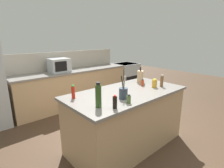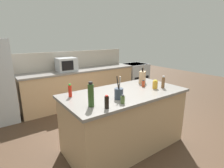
% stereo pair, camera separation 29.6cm
% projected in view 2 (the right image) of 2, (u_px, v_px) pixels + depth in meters
% --- Properties ---
extents(ground_plane, '(14.00, 14.00, 0.00)m').
position_uv_depth(ground_plane, '(124.00, 145.00, 2.95)').
color(ground_plane, '#473323').
extents(back_counter_run, '(3.07, 0.66, 0.94)m').
position_uv_depth(back_counter_run, '(81.00, 86.00, 4.72)').
color(back_counter_run, tan).
rests_on(back_counter_run, ground_plane).
extents(wall_backsplash, '(3.03, 0.03, 0.46)m').
position_uv_depth(wall_backsplash, '(75.00, 59.00, 4.79)').
color(wall_backsplash, '#B2A899').
rests_on(wall_backsplash, back_counter_run).
extents(kitchen_island, '(1.93, 0.98, 0.94)m').
position_uv_depth(kitchen_island, '(125.00, 119.00, 2.83)').
color(kitchen_island, tan).
rests_on(kitchen_island, ground_plane).
extents(range_oven, '(0.76, 0.65, 0.92)m').
position_uv_depth(range_oven, '(135.00, 77.00, 5.82)').
color(range_oven, '#ADB2B7').
rests_on(range_oven, ground_plane).
extents(microwave, '(0.47, 0.39, 0.33)m').
position_uv_depth(microwave, '(66.00, 64.00, 4.35)').
color(microwave, '#ADB2B7').
rests_on(microwave, back_counter_run).
extents(knife_block, '(0.16, 0.15, 0.29)m').
position_uv_depth(knife_block, '(142.00, 77.00, 3.19)').
color(knife_block, tan).
rests_on(knife_block, kitchen_island).
extents(utensil_crock, '(0.12, 0.12, 0.32)m').
position_uv_depth(utensil_crock, '(119.00, 93.00, 2.38)').
color(utensil_crock, '#333D4C').
rests_on(utensil_crock, kitchen_island).
extents(hot_sauce_bottle, '(0.05, 0.05, 0.19)m').
position_uv_depth(hot_sauce_bottle, '(70.00, 91.00, 2.46)').
color(hot_sauce_bottle, red).
rests_on(hot_sauce_bottle, kitchen_island).
extents(pepper_grinder, '(0.05, 0.05, 0.20)m').
position_uv_depth(pepper_grinder, '(163.00, 82.00, 2.89)').
color(pepper_grinder, brown).
rests_on(pepper_grinder, kitchen_island).
extents(olive_oil_bottle, '(0.07, 0.07, 0.31)m').
position_uv_depth(olive_oil_bottle, '(91.00, 95.00, 2.10)').
color(olive_oil_bottle, '#2D4C1E').
rests_on(olive_oil_bottle, kitchen_island).
extents(spice_jar_oregano, '(0.06, 0.06, 0.11)m').
position_uv_depth(spice_jar_oregano, '(123.00, 100.00, 2.22)').
color(spice_jar_oregano, '#567038').
rests_on(spice_jar_oregano, kitchen_island).
extents(honey_jar, '(0.08, 0.08, 0.14)m').
position_uv_depth(honey_jar, '(155.00, 85.00, 2.86)').
color(honey_jar, gold).
rests_on(honey_jar, kitchen_island).
extents(soy_sauce_bottle, '(0.05, 0.05, 0.16)m').
position_uv_depth(soy_sauce_bottle, '(107.00, 102.00, 2.06)').
color(soy_sauce_bottle, black).
rests_on(soy_sauce_bottle, kitchen_island).
extents(spice_jar_paprika, '(0.05, 0.05, 0.11)m').
position_uv_depth(spice_jar_paprika, '(143.00, 84.00, 2.98)').
color(spice_jar_paprika, '#B73D1E').
rests_on(spice_jar_paprika, kitchen_island).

